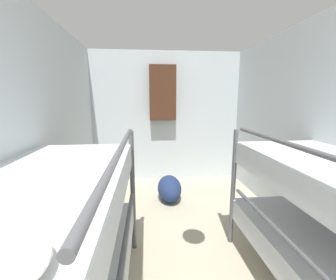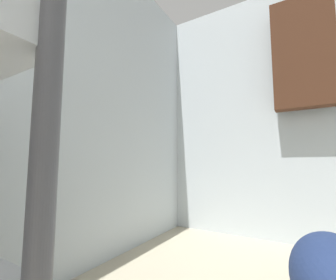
{
  "view_description": "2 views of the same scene",
  "coord_description": "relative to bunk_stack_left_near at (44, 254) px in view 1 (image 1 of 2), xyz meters",
  "views": [
    {
      "loc": [
        -0.35,
        0.33,
        1.43
      ],
      "look_at": [
        -0.07,
        3.23,
        0.9
      ],
      "focal_mm": 24.0,
      "sensor_mm": 36.0,
      "label": 1
    },
    {
      "loc": [
        -0.12,
        2.12,
        0.65
      ],
      "look_at": [
        -0.76,
        3.2,
        0.78
      ],
      "focal_mm": 24.0,
      "sensor_mm": 36.0,
      "label": 2
    }
  ],
  "objects": [
    {
      "name": "duffel_bag",
      "position": [
        0.84,
        1.96,
        -0.49
      ],
      "size": [
        0.34,
        0.59,
        0.34
      ],
      "color": "navy",
      "rests_on": "ground_plane"
    },
    {
      "name": "wall_back",
      "position": [
        0.87,
        2.88,
        0.45
      ],
      "size": [
        2.67,
        0.06,
        2.23
      ],
      "color": "silver",
      "rests_on": "ground_plane"
    },
    {
      "name": "wall_right",
      "position": [
        2.18,
        0.72,
        0.45
      ],
      "size": [
        0.06,
        4.37,
        2.23
      ],
      "color": "silver",
      "rests_on": "ground_plane"
    },
    {
      "name": "bunk_stack_left_near",
      "position": [
        0.0,
        0.0,
        0.0
      ],
      "size": [
        0.81,
        1.8,
        1.19
      ],
      "color": "#4C4C51",
      "rests_on": "ground_plane"
    },
    {
      "name": "wall_left",
      "position": [
        -0.43,
        0.72,
        0.45
      ],
      "size": [
        0.06,
        4.37,
        2.23
      ],
      "color": "silver",
      "rests_on": "ground_plane"
    },
    {
      "name": "hanging_coat",
      "position": [
        0.8,
        2.73,
        0.87
      ],
      "size": [
        0.44,
        0.12,
        0.9
      ],
      "color": "#472819"
    }
  ]
}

